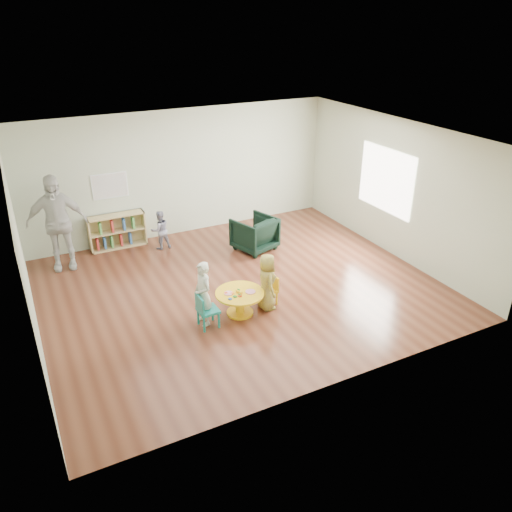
% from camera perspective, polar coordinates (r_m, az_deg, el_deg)
% --- Properties ---
extents(room, '(7.10, 7.00, 2.80)m').
position_cam_1_polar(room, '(8.54, -1.88, 7.46)').
color(room, '#55291A').
rests_on(room, ground).
extents(activity_table, '(0.82, 0.82, 0.46)m').
position_cam_1_polar(activity_table, '(8.42, -1.87, -4.92)').
color(activity_table, yellow).
rests_on(activity_table, ground).
extents(kid_chair_left, '(0.33, 0.33, 0.60)m').
position_cam_1_polar(kid_chair_left, '(8.10, -5.80, -6.14)').
color(kid_chair_left, '#178178').
rests_on(kid_chair_left, ground).
extents(kid_chair_right, '(0.32, 0.32, 0.53)m').
position_cam_1_polar(kid_chair_right, '(8.71, 1.57, -3.80)').
color(kid_chair_right, yellow).
rests_on(kid_chair_right, ground).
extents(bookshelf, '(1.20, 0.30, 0.75)m').
position_cam_1_polar(bookshelf, '(11.20, -15.66, 2.77)').
color(bookshelf, tan).
rests_on(bookshelf, ground).
extents(alphabet_poster, '(0.74, 0.01, 0.54)m').
position_cam_1_polar(alphabet_poster, '(10.98, -16.36, 7.72)').
color(alphabet_poster, white).
rests_on(alphabet_poster, ground).
extents(armchair, '(1.00, 1.01, 0.73)m').
position_cam_1_polar(armchair, '(10.65, -0.17, 2.58)').
color(armchair, black).
rests_on(armchair, ground).
extents(child_left, '(0.31, 0.43, 1.10)m').
position_cam_1_polar(child_left, '(8.08, -6.08, -4.33)').
color(child_left, silver).
rests_on(child_left, ground).
extents(child_right, '(0.41, 0.55, 1.01)m').
position_cam_1_polar(child_right, '(8.47, 1.25, -2.98)').
color(child_right, yellow).
rests_on(child_right, ground).
extents(toddler, '(0.44, 0.35, 0.86)m').
position_cam_1_polar(toddler, '(10.87, -10.90, 2.93)').
color(toddler, '#1C2046').
rests_on(toddler, ground).
extents(adult_caretaker, '(1.19, 0.66, 1.93)m').
position_cam_1_polar(adult_caretaker, '(10.38, -21.80, 3.54)').
color(adult_caretaker, beige).
rests_on(adult_caretaker, ground).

